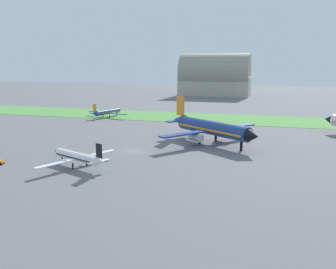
# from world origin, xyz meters

# --- Properties ---
(ground_plane) EXTENTS (600.00, 600.00, 0.00)m
(ground_plane) POSITION_xyz_m (0.00, 0.00, 0.00)
(ground_plane) COLOR slate
(grass_taxiway_strip) EXTENTS (360.00, 28.00, 0.08)m
(grass_taxiway_strip) POSITION_xyz_m (0.00, 61.61, 0.04)
(grass_taxiway_strip) COLOR #549342
(grass_taxiway_strip) RESTS_ON ground_plane
(airplane_midfield_jet) EXTENTS (28.73, 28.41, 11.87)m
(airplane_midfield_jet) POSITION_xyz_m (16.83, 14.37, 4.27)
(airplane_midfield_jet) COLOR navy
(airplane_midfield_jet) RESTS_ON ground_plane
(airplane_taxiing_turboprop) EXTENTS (19.79, 17.09, 6.08)m
(airplane_taxiing_turboprop) POSITION_xyz_m (-32.61, 51.99, 2.22)
(airplane_taxiing_turboprop) COLOR navy
(airplane_taxiing_turboprop) RESTS_ON ground_plane
(airplane_foreground_turboprop) EXTENTS (16.38, 18.88, 5.99)m
(airplane_foreground_turboprop) POSITION_xyz_m (-5.76, -17.09, 2.19)
(airplane_foreground_turboprop) COLOR white
(airplane_foreground_turboprop) RESTS_ON ground_plane
(hangar_distant) EXTENTS (46.99, 26.24, 28.44)m
(hangar_distant) POSITION_xyz_m (-8.47, 169.48, 12.54)
(hangar_distant) COLOR #B2AD9E
(hangar_distant) RESTS_ON ground_plane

